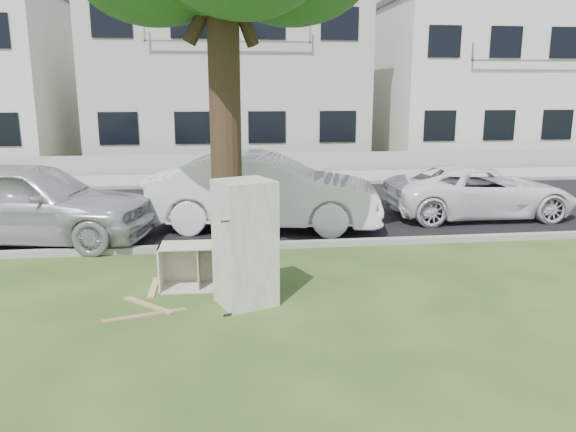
{
  "coord_description": "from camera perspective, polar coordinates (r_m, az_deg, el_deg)",
  "views": [
    {
      "loc": [
        -0.57,
        -8.03,
        3.05
      ],
      "look_at": [
        0.53,
        0.6,
        1.06
      ],
      "focal_mm": 35.0,
      "sensor_mm": 36.0,
      "label": 1
    }
  ],
  "objects": [
    {
      "name": "car_left",
      "position": [
        12.31,
        -24.83,
        1.29
      ],
      "size": [
        5.16,
        2.82,
        1.66
      ],
      "primitive_type": "imported",
      "rotation": [
        0.0,
        0.0,
        1.39
      ],
      "color": "#B2B3BA",
      "rests_on": "ground"
    },
    {
      "name": "low_wall",
      "position": [
        20.81,
        -5.69,
        5.34
      ],
      "size": [
        120.0,
        0.15,
        0.7
      ],
      "primitive_type": "cube",
      "color": "gray",
      "rests_on": "ground"
    },
    {
      "name": "cabinet",
      "position": [
        8.87,
        -10.0,
        -5.03
      ],
      "size": [
        0.92,
        0.58,
        0.7
      ],
      "primitive_type": "cube",
      "rotation": [
        0.0,
        0.0,
        -0.03
      ],
      "color": "white",
      "rests_on": "ground"
    },
    {
      "name": "ground",
      "position": [
        8.61,
        -3.05,
        -7.89
      ],
      "size": [
        120.0,
        120.0,
        0.0
      ],
      "primitive_type": "plane",
      "color": "#2D4518"
    },
    {
      "name": "kerb_near",
      "position": [
        10.93,
        -4.02,
        -3.36
      ],
      "size": [
        120.0,
        0.18,
        0.12
      ],
      "primitive_type": "cube",
      "color": "gray",
      "rests_on": "ground"
    },
    {
      "name": "car_center",
      "position": [
        12.35,
        -2.38,
        2.52
      ],
      "size": [
        5.31,
        2.7,
        1.67
      ],
      "primitive_type": "imported",
      "rotation": [
        0.0,
        0.0,
        1.38
      ],
      "color": "silver",
      "rests_on": "ground"
    },
    {
      "name": "fridge",
      "position": [
        7.99,
        -4.38,
        -2.75
      ],
      "size": [
        0.95,
        0.92,
        1.8
      ],
      "primitive_type": "cube",
      "rotation": [
        0.0,
        0.0,
        0.38
      ],
      "color": "beige",
      "rests_on": "ground"
    },
    {
      "name": "road",
      "position": [
        14.37,
        -4.86,
        0.58
      ],
      "size": [
        120.0,
        7.0,
        0.01
      ],
      "primitive_type": "cube",
      "color": "black",
      "rests_on": "ground"
    },
    {
      "name": "townhouse_center",
      "position": [
        25.54,
        -6.21,
        14.3
      ],
      "size": [
        11.22,
        8.16,
        7.44
      ],
      "color": "#B6B3A6",
      "rests_on": "ground"
    },
    {
      "name": "plank_c",
      "position": [
        9.07,
        -13.48,
        -7.05
      ],
      "size": [
        0.1,
        0.89,
        0.02
      ],
      "primitive_type": "cube",
      "rotation": [
        0.0,
        0.0,
        1.57
      ],
      "color": "tan",
      "rests_on": "ground"
    },
    {
      "name": "kerb_far",
      "position": [
        17.85,
        -5.37,
        2.97
      ],
      "size": [
        120.0,
        0.18,
        0.12
      ],
      "primitive_type": "cube",
      "color": "gray",
      "rests_on": "ground"
    },
    {
      "name": "car_right",
      "position": [
        14.28,
        18.96,
        2.37
      ],
      "size": [
        4.49,
        2.11,
        1.24
      ],
      "primitive_type": "imported",
      "rotation": [
        0.0,
        0.0,
        1.56
      ],
      "color": "white",
      "rests_on": "ground"
    },
    {
      "name": "sidewalk",
      "position": [
        19.28,
        -5.52,
        3.72
      ],
      "size": [
        120.0,
        2.8,
        0.01
      ],
      "primitive_type": "cube",
      "color": "gray",
      "rests_on": "ground"
    },
    {
      "name": "plank_a",
      "position": [
        8.04,
        -14.3,
        -9.73
      ],
      "size": [
        1.13,
        0.4,
        0.02
      ],
      "primitive_type": "cube",
      "rotation": [
        0.0,
        0.0,
        0.28
      ],
      "color": "#9E714C",
      "rests_on": "ground"
    },
    {
      "name": "plank_b",
      "position": [
        8.38,
        -14.01,
        -8.78
      ],
      "size": [
        0.79,
        0.78,
        0.02
      ],
      "primitive_type": "cube",
      "rotation": [
        0.0,
        0.0,
        -0.77
      ],
      "color": "#A28B54",
      "rests_on": "ground"
    },
    {
      "name": "townhouse_right",
      "position": [
        28.46,
        19.42,
        12.91
      ],
      "size": [
        10.2,
        8.16,
        6.84
      ],
      "color": "silver",
      "rests_on": "ground"
    }
  ]
}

